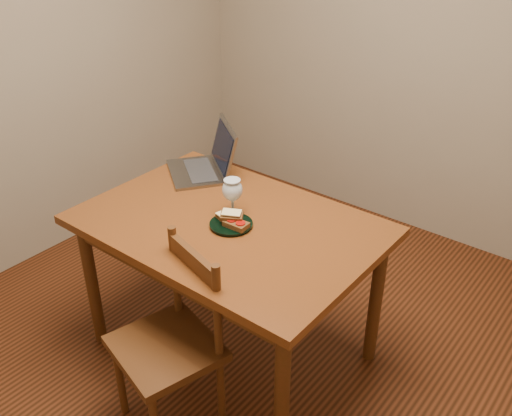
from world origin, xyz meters
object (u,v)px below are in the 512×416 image
Objects in this scene: table at (229,238)px; chair at (170,336)px; plate at (231,225)px; milk_glass at (232,197)px; laptop at (208,160)px.

chair is at bearing -79.55° from table.
milk_glass is (-0.06, 0.08, 0.08)m from plate.
chair is (0.09, -0.47, -0.19)m from table.
chair is 0.66m from milk_glass.
laptop reaches higher than table.
laptop is (-0.49, 0.78, 0.34)m from chair.
plate is at bearing -35.03° from table.
chair is at bearing -77.81° from milk_glass.
plate is (-0.05, 0.45, 0.28)m from chair.
chair is 0.54m from plate.
table is 0.52m from chair.
laptop is at bearing 137.44° from chair.
table is 0.53m from laptop.
chair is 2.75× the size of milk_glass.
table is 7.35× the size of milk_glass.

